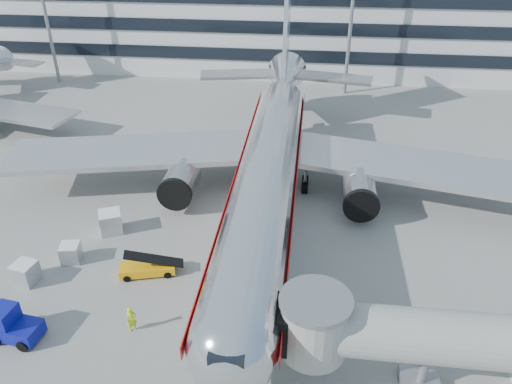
# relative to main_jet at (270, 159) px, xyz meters

# --- Properties ---
(ground) EXTENTS (180.00, 180.00, 0.00)m
(ground) POSITION_rel_main_jet_xyz_m (0.00, -11.72, -4.23)
(ground) COLOR gray
(ground) RESTS_ON ground
(lead_in_line) EXTENTS (0.25, 70.00, 0.01)m
(lead_in_line) POSITION_rel_main_jet_xyz_m (0.00, -1.72, -4.23)
(lead_in_line) COLOR #DCA40B
(lead_in_line) RESTS_ON ground
(main_jet) EXTENTS (50.95, 48.70, 16.06)m
(main_jet) POSITION_rel_main_jet_xyz_m (0.00, 0.00, 0.00)
(main_jet) COLOR silver
(main_jet) RESTS_ON ground
(jet_bridge) EXTENTS (17.80, 4.50, 7.00)m
(jet_bridge) POSITION_rel_main_jet_xyz_m (12.18, -19.72, -0.36)
(jet_bridge) COLOR silver
(jet_bridge) RESTS_ON ground
(terminal) EXTENTS (150.00, 24.25, 15.60)m
(terminal) POSITION_rel_main_jet_xyz_m (0.00, 46.23, 3.57)
(terminal) COLOR silver
(terminal) RESTS_ON ground
(belt_loader) EXTENTS (4.40, 2.46, 2.05)m
(belt_loader) POSITION_rel_main_jet_xyz_m (-8.14, -11.68, -3.65)
(belt_loader) COLOR #F8A90A
(belt_loader) RESTS_ON ground
(baggage_tug) EXTENTS (3.33, 2.37, 2.33)m
(baggage_tug) POSITION_rel_main_jet_xyz_m (-14.75, -18.72, -3.22)
(baggage_tug) COLOR #0C1289
(baggage_tug) RESTS_ON ground
(cargo_container_left) EXTENTS (1.65, 1.65, 1.50)m
(cargo_container_left) POSITION_rel_main_jet_xyz_m (-14.50, -10.85, -3.48)
(cargo_container_left) COLOR #B5B8BD
(cargo_container_left) RESTS_ON ground
(cargo_container_right) EXTENTS (2.32, 2.32, 1.88)m
(cargo_container_right) POSITION_rel_main_jet_xyz_m (-12.82, -6.67, -3.29)
(cargo_container_right) COLOR #B5B8BD
(cargo_container_right) RESTS_ON ground
(cargo_container_front) EXTENTS (1.82, 1.82, 1.64)m
(cargo_container_front) POSITION_rel_main_jet_xyz_m (-16.72, -13.56, -3.41)
(cargo_container_front) COLOR #B5B8BD
(cargo_container_front) RESTS_ON ground
(ramp_worker) EXTENTS (0.82, 0.77, 1.89)m
(ramp_worker) POSITION_rel_main_jet_xyz_m (-7.42, -17.29, -3.29)
(ramp_worker) COLOR #C6EB18
(ramp_worker) RESTS_ON ground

